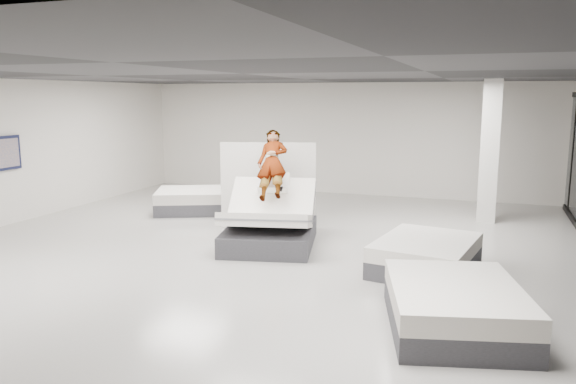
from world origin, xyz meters
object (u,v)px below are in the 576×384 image
object	(u,v)px
remote	(281,189)
flat_bed_left_far	(198,200)
person	(272,176)
flat_bed_right_near	(455,307)
column	(489,151)
wall_poster	(3,153)
hero_bed	(270,225)
divider_panel	(268,186)
flat_bed_right_far	(426,255)

from	to	relation	value
remote	flat_bed_left_far	world-z (taller)	remote
person	flat_bed_right_near	distance (m)	4.91
flat_bed_left_far	column	xyz separation A→B (m)	(6.73, 1.22, 1.33)
flat_bed_left_far	wall_poster	size ratio (longest dim) A/B	2.54
flat_bed_left_far	wall_poster	xyz separation A→B (m)	(-3.20, -2.78, 1.33)
hero_bed	flat_bed_left_far	size ratio (longest dim) A/B	1.02
remote	wall_poster	world-z (taller)	wall_poster
divider_panel	wall_poster	size ratio (longest dim) A/B	2.15
divider_panel	flat_bed_left_far	world-z (taller)	divider_panel
wall_poster	remote	bearing A→B (deg)	3.47
hero_bed	remote	world-z (taller)	hero_bed
person	remote	distance (m)	0.45
hero_bed	wall_poster	xyz separation A→B (m)	(-6.07, -0.36, 1.18)
divider_panel	wall_poster	xyz separation A→B (m)	(-5.49, -1.75, 0.67)
flat_bed_left_far	flat_bed_right_far	bearing A→B (deg)	-27.23
person	column	xyz separation A→B (m)	(3.94, 3.33, 0.30)
divider_panel	flat_bed_left_far	xyz separation A→B (m)	(-2.29, 1.03, -0.65)
column	wall_poster	bearing A→B (deg)	-158.07
person	flat_bed_right_far	distance (m)	3.33
flat_bed_right_near	flat_bed_right_far	bearing A→B (deg)	104.42
flat_bed_right_far	person	bearing A→B (deg)	163.59
hero_bed	flat_bed_right_far	world-z (taller)	hero_bed
remote	wall_poster	bearing A→B (deg)	170.83
divider_panel	column	distance (m)	5.03
hero_bed	divider_panel	world-z (taller)	divider_panel
person	divider_panel	xyz separation A→B (m)	(-0.51, 1.07, -0.37)
divider_panel	flat_bed_right_near	world-z (taller)	divider_panel
column	person	bearing A→B (deg)	-139.81
person	divider_panel	distance (m)	1.25
remote	flat_bed_right_near	world-z (taller)	remote
divider_panel	flat_bed_left_far	size ratio (longest dim) A/B	0.84
person	wall_poster	distance (m)	6.04
remote	column	xyz separation A→B (m)	(3.64, 3.62, 0.49)
person	flat_bed_left_far	world-z (taller)	person
hero_bed	divider_panel	distance (m)	1.59
remote	wall_poster	distance (m)	6.32
wall_poster	person	bearing A→B (deg)	6.42
person	flat_bed_right_far	xyz separation A→B (m)	(3.04, -0.90, -1.04)
flat_bed_right_near	divider_panel	bearing A→B (deg)	134.32
person	remote	bearing A→B (deg)	-57.85
flat_bed_left_far	wall_poster	distance (m)	4.44
flat_bed_right_far	flat_bed_left_far	xyz separation A→B (m)	(-5.84, 3.00, 0.01)
wall_poster	flat_bed_left_far	bearing A→B (deg)	41.03
hero_bed	flat_bed_left_far	bearing A→B (deg)	139.83
flat_bed_right_near	column	xyz separation A→B (m)	(0.31, 6.48, 1.32)
hero_bed	remote	bearing A→B (deg)	5.01
flat_bed_right_far	flat_bed_left_far	world-z (taller)	flat_bed_left_far
column	wall_poster	distance (m)	10.71
column	hero_bed	bearing A→B (deg)	-136.74
remote	wall_poster	size ratio (longest dim) A/B	0.15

